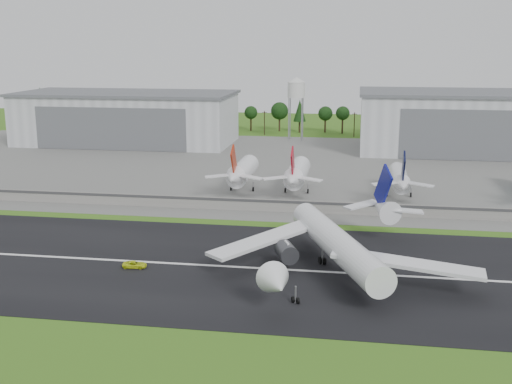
% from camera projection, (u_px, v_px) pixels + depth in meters
% --- Properties ---
extents(ground, '(600.00, 600.00, 0.00)m').
position_uv_depth(ground, '(227.00, 285.00, 122.82)').
color(ground, '#3A6718').
rests_on(ground, ground).
extents(runway, '(320.00, 60.00, 0.10)m').
position_uv_depth(runway, '(237.00, 267.00, 132.42)').
color(runway, black).
rests_on(runway, ground).
extents(runway_centerline, '(220.00, 1.00, 0.02)m').
position_uv_depth(runway_centerline, '(237.00, 267.00, 132.41)').
color(runway_centerline, white).
rests_on(runway_centerline, runway).
extents(apron, '(320.00, 150.00, 0.10)m').
position_uv_depth(apron, '(292.00, 167.00, 238.14)').
color(apron, slate).
rests_on(apron, ground).
extents(blast_fence, '(240.00, 0.61, 3.50)m').
position_uv_depth(blast_fence, '(267.00, 205.00, 175.25)').
color(blast_fence, gray).
rests_on(blast_fence, ground).
extents(hangar_west, '(97.00, 44.00, 23.20)m').
position_uv_depth(hangar_west, '(127.00, 118.00, 290.90)').
color(hangar_west, silver).
rests_on(hangar_west, ground).
extents(hangar_east, '(102.00, 47.00, 25.20)m').
position_uv_depth(hangar_east, '(482.00, 122.00, 266.92)').
color(hangar_east, silver).
rests_on(hangar_east, ground).
extents(water_tower, '(8.40, 8.40, 29.40)m').
position_uv_depth(water_tower, '(296.00, 88.00, 295.73)').
color(water_tower, '#99999E').
rests_on(water_tower, ground).
extents(utility_poles, '(230.00, 3.00, 12.00)m').
position_uv_depth(utility_poles, '(309.00, 136.00, 315.03)').
color(utility_poles, black).
rests_on(utility_poles, ground).
extents(treeline, '(320.00, 16.00, 22.00)m').
position_uv_depth(treeline, '(311.00, 132.00, 329.45)').
color(treeline, black).
rests_on(treeline, ground).
extents(main_airliner, '(53.28, 57.23, 18.17)m').
position_uv_depth(main_airliner, '(336.00, 250.00, 127.81)').
color(main_airliner, white).
rests_on(main_airliner, runway).
extents(ground_vehicle, '(5.17, 2.76, 1.38)m').
position_uv_depth(ground_vehicle, '(135.00, 264.00, 131.84)').
color(ground_vehicle, '#D7E71B').
rests_on(ground_vehicle, runway).
extents(parked_jet_red_a, '(7.36, 31.29, 16.86)m').
position_uv_depth(parked_jet_red_a, '(241.00, 172.00, 196.68)').
color(parked_jet_red_a, white).
rests_on(parked_jet_red_a, ground).
extents(parked_jet_red_b, '(7.36, 31.29, 16.87)m').
position_uv_depth(parked_jet_red_b, '(296.00, 174.00, 194.07)').
color(parked_jet_red_b, white).
rests_on(parked_jet_red_b, ground).
extents(parked_jet_navy, '(7.36, 31.29, 16.35)m').
position_uv_depth(parked_jet_navy, '(400.00, 179.00, 189.39)').
color(parked_jet_navy, white).
rests_on(parked_jet_navy, ground).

